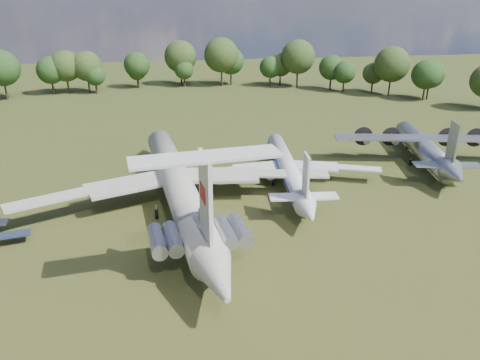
{
  "coord_description": "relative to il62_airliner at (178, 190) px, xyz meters",
  "views": [
    {
      "loc": [
        -3.54,
        -59.47,
        27.73
      ],
      "look_at": [
        5.49,
        -3.8,
        5.0
      ],
      "focal_mm": 35.0,
      "sensor_mm": 36.0,
      "label": 1
    }
  ],
  "objects": [
    {
      "name": "ground",
      "position": [
        2.51,
        0.63,
        -2.78
      ],
      "size": [
        300.0,
        300.0,
        0.0
      ],
      "primitive_type": "plane",
      "color": "#203812",
      "rests_on": "ground"
    },
    {
      "name": "il62_airliner",
      "position": [
        0.0,
        0.0,
        0.0
      ],
      "size": [
        49.87,
        61.38,
        5.56
      ],
      "primitive_type": null,
      "rotation": [
        0.0,
        0.0,
        0.12
      ],
      "color": "beige",
      "rests_on": "ground"
    },
    {
      "name": "tu104_jet",
      "position": [
        17.05,
        6.7,
        -0.84
      ],
      "size": [
        32.67,
        41.42,
        3.88
      ],
      "primitive_type": null,
      "rotation": [
        0.0,
        0.0,
        -0.1
      ],
      "color": "white",
      "rests_on": "ground"
    },
    {
      "name": "an12_transport",
      "position": [
        42.46,
        11.72,
        -0.55
      ],
      "size": [
        36.54,
        39.32,
        4.46
      ],
      "primitive_type": null,
      "rotation": [
        0.0,
        0.0,
        -0.2
      ],
      "color": "#999BA0",
      "rests_on": "ground"
    },
    {
      "name": "person_on_il62",
      "position": [
        1.79,
        -15.48,
        3.61
      ],
      "size": [
        0.72,
        0.65,
        1.65
      ],
      "primitive_type": "imported",
      "rotation": [
        0.0,
        0.0,
        3.68
      ],
      "color": "olive",
      "rests_on": "il62_airliner"
    }
  ]
}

